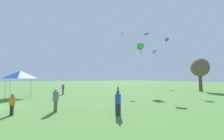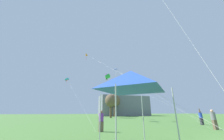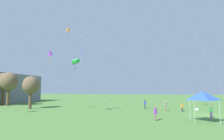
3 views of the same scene
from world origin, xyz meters
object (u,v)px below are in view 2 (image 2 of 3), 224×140
Objects in this scene: kite_green_box_3 at (108,77)px; kite_orange_diamond_4 at (86,55)px; festival_tent at (131,81)px; kite_purple_diamond_0 at (106,75)px; person_blue_shirt at (201,117)px; kite_cyan_box_2 at (67,80)px; person_grey_shirt at (214,119)px; kite_blue_delta_1 at (116,70)px; person_purple_shirt at (101,120)px.

kite_green_box_3 is 0.53× the size of kite_orange_diamond_4.
festival_tent is 25.25m from kite_purple_diamond_0.
person_blue_shirt is 0.16× the size of kite_green_box_3.
kite_purple_diamond_0 reaches higher than kite_green_box_3.
kite_purple_diamond_0 is 6.05m from kite_green_box_3.
kite_cyan_box_2 is (-4.78, 30.87, 7.19)m from festival_tent.
kite_blue_delta_1 reaches higher than person_grey_shirt.
person_blue_shirt is 16.17m from kite_green_box_3.
person_blue_shirt is 15.89m from kite_blue_delta_1.
person_grey_shirt is at bearing -75.12° from kite_purple_diamond_0.
kite_cyan_box_2 is (-4.52, 25.34, 9.34)m from person_purple_shirt.
kite_green_box_3 is at bearing 171.62° from kite_blue_delta_1.
festival_tent is 19.88m from kite_blue_delta_1.
festival_tent is 11.02m from person_grey_shirt.
person_purple_shirt is 0.08× the size of kite_purple_diamond_0.
festival_tent is at bearing -101.49° from kite_green_box_3.
kite_purple_diamond_0 is 0.82× the size of kite_cyan_box_2.
kite_green_box_3 reaches higher than festival_tent.
festival_tent is at bearing -106.86° from kite_blue_delta_1.
kite_orange_diamond_4 is at bearing -167.91° from kite_green_box_3.
person_grey_shirt is 17.49m from kite_blue_delta_1.
person_grey_shirt is 0.08× the size of kite_orange_diamond_4.
festival_tent is 0.17× the size of kite_purple_diamond_0.
kite_orange_diamond_4 reaches higher than festival_tent.
kite_green_box_3 is (3.94, 12.56, 7.48)m from person_purple_shirt.
kite_cyan_box_2 is 1.15× the size of kite_orange_diamond_4.
kite_green_box_3 is at bearing -56.50° from kite_cyan_box_2.
kite_orange_diamond_4 is (3.80, -13.78, 1.96)m from kite_cyan_box_2.
kite_cyan_box_2 reaches higher than festival_tent.
person_grey_shirt is at bearing 129.81° from person_purple_shirt.
kite_cyan_box_2 reaches higher than kite_blue_delta_1.
festival_tent is 0.14× the size of kite_cyan_box_2.
kite_orange_diamond_4 is (-14.24, 9.70, 11.26)m from person_blue_shirt.
person_blue_shirt is 31.03m from kite_cyan_box_2.
person_purple_shirt is 16.32m from kite_blue_delta_1.
person_purple_shirt is at bearing -79.89° from kite_cyan_box_2.
person_blue_shirt is 0.08× the size of kite_cyan_box_2.
kite_blue_delta_1 is (5.40, 17.83, 6.94)m from festival_tent.
kite_blue_delta_1 is at bearing 73.14° from festival_tent.
person_purple_shirt is 0.11× the size of kite_blue_delta_1.
kite_orange_diamond_4 reaches higher than person_blue_shirt.
kite_blue_delta_1 reaches higher than person_purple_shirt.
person_grey_shirt is 32.43m from kite_cyan_box_2.
kite_blue_delta_1 is 0.58× the size of kite_cyan_box_2.
kite_green_box_3 is at bearing -96.83° from person_blue_shirt.
person_purple_shirt is at bearing -107.41° from kite_green_box_3.
kite_cyan_box_2 reaches higher than person_purple_shirt.
person_grey_shirt is 17.50m from kite_green_box_3.
person_purple_shirt is 16.19m from kite_orange_diamond_4.
kite_purple_diamond_0 reaches higher than kite_cyan_box_2.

